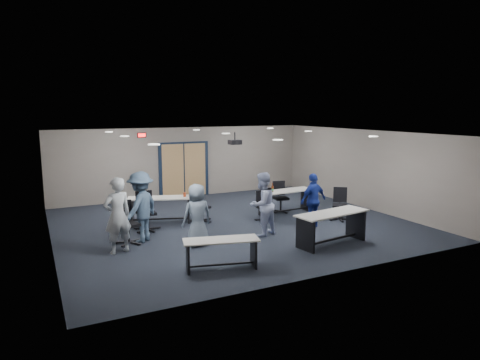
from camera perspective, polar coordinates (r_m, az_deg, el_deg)
name	(u,v)px	position (r m, az deg, el deg)	size (l,w,h in m)	color
floor	(233,224)	(12.89, -0.91, -5.83)	(10.00, 10.00, 0.00)	#1B212B
back_wall	(184,162)	(16.74, -7.54, 2.35)	(10.00, 0.04, 2.70)	gray
front_wall	(328,212)	(8.83, 11.70, -4.16)	(10.00, 0.04, 2.70)	gray
left_wall	(48,194)	(11.43, -24.23, -1.71)	(0.04, 9.00, 2.70)	gray
right_wall	(364,169)	(15.39, 16.15, 1.44)	(0.04, 9.00, 2.70)	gray
ceiling	(233,133)	(12.45, -0.95, 6.24)	(10.00, 9.00, 0.04)	white
double_door	(184,170)	(16.75, -7.47, 1.32)	(2.00, 0.07, 2.20)	#101C31
exit_sign	(142,135)	(16.15, -12.97, 5.85)	(0.32, 0.07, 0.18)	black
ceiling_projector	(235,142)	(13.05, -0.69, 5.09)	(0.35, 0.32, 0.37)	black
ceiling_can_lights	(229,134)	(12.68, -1.43, 6.16)	(6.24, 5.74, 0.02)	silver
table_front_left	(221,249)	(9.27, -2.53, -9.13)	(1.69, 0.92, 0.65)	beige
table_front_right	(332,222)	(11.10, 12.15, -5.55)	(2.11, 0.96, 0.83)	beige
table_back_left	(160,205)	(13.13, -10.57, -3.32)	(2.01, 1.20, 0.90)	beige
table_back_right	(286,198)	(14.04, 6.12, -2.34)	(1.96, 0.75, 1.07)	beige
chair_back_a	(146,211)	(12.32, -12.39, -4.11)	(0.70, 0.70, 1.11)	black
chair_back_b	(201,206)	(13.04, -5.20, -3.44)	(0.62, 0.62, 0.99)	black
chair_back_c	(265,206)	(13.10, 3.38, -3.49)	(0.59, 0.59, 0.93)	black
chair_back_d	(281,197)	(14.27, 5.47, -2.27)	(0.64, 0.64, 1.02)	black
chair_loose_left	(128,223)	(11.25, -14.70, -5.57)	(0.68, 0.68, 1.09)	black
chair_loose_right	(340,204)	(13.52, 13.16, -3.17)	(0.63, 0.63, 1.00)	black
person_gray	(118,216)	(10.52, -16.01, -4.58)	(0.67, 0.44, 1.83)	#A0A8AF
person_plaid	(197,215)	(10.74, -5.74, -4.66)	(0.77, 0.50, 1.58)	slate
person_lightblue	(262,204)	(11.52, 2.96, -3.26)	(0.84, 0.66, 1.73)	#9CA7CE
person_navy	(313,200)	(12.56, 9.74, -2.68)	(0.92, 0.38, 1.58)	navy
person_back	(141,207)	(11.28, -13.08, -3.51)	(1.18, 0.68, 1.83)	#3C526C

